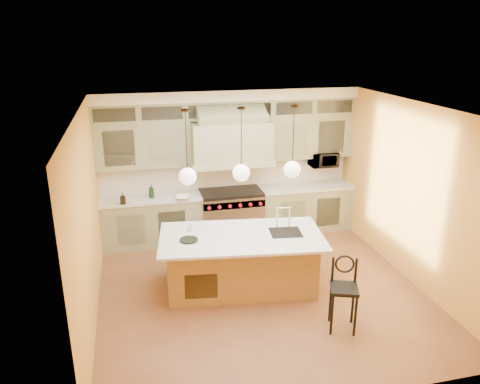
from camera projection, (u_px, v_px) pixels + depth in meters
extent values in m
plane|color=brown|center=(260.00, 290.00, 7.48)|extent=(5.00, 5.00, 0.00)
plane|color=white|center=(263.00, 108.00, 6.53)|extent=(5.00, 5.00, 0.00)
plane|color=gold|center=(227.00, 162.00, 9.30)|extent=(5.00, 0.00, 5.00)
plane|color=gold|center=(329.00, 290.00, 4.71)|extent=(5.00, 0.00, 5.00)
plane|color=gold|center=(87.00, 220.00, 6.46)|extent=(0.00, 5.00, 5.00)
plane|color=gold|center=(410.00, 192.00, 7.55)|extent=(0.00, 5.00, 5.00)
cube|color=gray|center=(152.00, 221.00, 8.99)|extent=(1.90, 0.65, 0.90)
cube|color=gray|center=(304.00, 208.00, 9.67)|extent=(1.90, 0.65, 0.90)
cube|color=silver|center=(151.00, 198.00, 8.84)|extent=(1.90, 0.68, 0.04)
cube|color=silver|center=(305.00, 187.00, 9.52)|extent=(1.90, 0.68, 0.04)
cube|color=silver|center=(227.00, 173.00, 9.36)|extent=(5.00, 0.04, 0.56)
cube|color=gray|center=(143.00, 145.00, 8.63)|extent=(1.75, 0.35, 0.85)
cube|color=gray|center=(308.00, 136.00, 9.35)|extent=(1.75, 0.35, 0.85)
cube|color=gray|center=(231.00, 141.00, 8.82)|extent=(1.50, 0.70, 0.75)
cube|color=gray|center=(231.00, 162.00, 8.95)|extent=(1.60, 0.76, 0.10)
cube|color=#333833|center=(228.00, 109.00, 8.79)|extent=(5.00, 0.35, 0.35)
cube|color=white|center=(229.00, 95.00, 8.69)|extent=(5.00, 0.47, 0.20)
cube|color=silver|center=(231.00, 215.00, 9.31)|extent=(1.20, 0.70, 0.90)
cube|color=black|center=(231.00, 192.00, 9.15)|extent=(1.20, 0.70, 0.06)
cube|color=silver|center=(235.00, 205.00, 8.91)|extent=(1.20, 0.06, 0.14)
cube|color=olive|center=(241.00, 262.00, 7.43)|extent=(2.39, 1.37, 0.88)
cube|color=silver|center=(241.00, 237.00, 7.23)|extent=(2.67, 1.65, 0.04)
cube|color=black|center=(285.00, 234.00, 7.35)|extent=(0.54, 0.49, 0.05)
cylinder|color=black|center=(332.00, 315.00, 6.28)|extent=(0.04, 0.04, 0.60)
cylinder|color=black|center=(355.00, 316.00, 6.25)|extent=(0.04, 0.04, 0.60)
cylinder|color=black|center=(330.00, 302.00, 6.58)|extent=(0.04, 0.04, 0.60)
cylinder|color=black|center=(353.00, 304.00, 6.54)|extent=(0.04, 0.04, 0.60)
cube|color=black|center=(344.00, 289.00, 6.31)|extent=(0.47, 0.47, 0.05)
torus|color=black|center=(345.00, 264.00, 6.36)|extent=(0.26, 0.12, 0.27)
imported|color=black|center=(323.00, 159.00, 9.50)|extent=(0.54, 0.37, 0.30)
imported|color=black|center=(151.00, 191.00, 8.77)|extent=(0.11, 0.11, 0.27)
imported|color=black|center=(123.00, 198.00, 8.47)|extent=(0.10, 0.10, 0.21)
imported|color=white|center=(183.00, 198.00, 8.72)|extent=(0.31, 0.31, 0.07)
imported|color=silver|center=(190.00, 228.00, 7.39)|extent=(0.09, 0.09, 0.08)
cylinder|color=#2D2319|center=(185.00, 110.00, 6.46)|extent=(0.12, 0.12, 0.03)
cylinder|color=#2D2319|center=(186.00, 142.00, 6.60)|extent=(0.02, 0.02, 0.93)
sphere|color=white|center=(188.00, 177.00, 6.77)|extent=(0.26, 0.26, 0.26)
cylinder|color=#2D2319|center=(241.00, 108.00, 6.64)|extent=(0.12, 0.12, 0.03)
cylinder|color=#2D2319|center=(241.00, 139.00, 6.78)|extent=(0.02, 0.02, 0.93)
sphere|color=white|center=(241.00, 173.00, 6.95)|extent=(0.26, 0.26, 0.26)
cylinder|color=#2D2319|center=(295.00, 106.00, 6.81)|extent=(0.12, 0.12, 0.03)
cylinder|color=#2D2319|center=(293.00, 136.00, 6.96)|extent=(0.02, 0.02, 0.93)
sphere|color=white|center=(292.00, 169.00, 7.12)|extent=(0.26, 0.26, 0.26)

